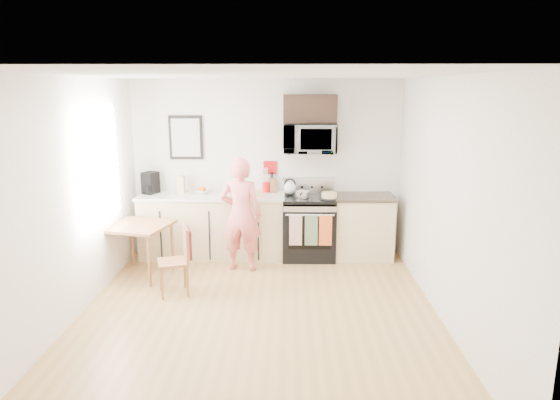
{
  "coord_description": "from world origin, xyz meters",
  "views": [
    {
      "loc": [
        0.33,
        -5.12,
        2.47
      ],
      "look_at": [
        0.22,
        1.0,
        1.09
      ],
      "focal_mm": 32.0,
      "sensor_mm": 36.0,
      "label": 1
    }
  ],
  "objects_px": {
    "chair": "(182,251)",
    "microwave": "(310,138)",
    "dining_table": "(139,231)",
    "person": "(241,215)",
    "range": "(309,229)",
    "cake": "(329,196)"
  },
  "relations": [
    {
      "from": "range",
      "to": "dining_table",
      "type": "height_order",
      "value": "range"
    },
    {
      "from": "microwave",
      "to": "cake",
      "type": "xyz_separation_m",
      "value": [
        0.28,
        -0.24,
        -0.79
      ]
    },
    {
      "from": "microwave",
      "to": "range",
      "type": "bearing_deg",
      "value": -89.94
    },
    {
      "from": "range",
      "to": "dining_table",
      "type": "distance_m",
      "value": 2.42
    },
    {
      "from": "range",
      "to": "cake",
      "type": "xyz_separation_m",
      "value": [
        0.28,
        -0.14,
        0.53
      ]
    },
    {
      "from": "microwave",
      "to": "cake",
      "type": "bearing_deg",
      "value": -41.13
    },
    {
      "from": "range",
      "to": "cake",
      "type": "relative_size",
      "value": 4.23
    },
    {
      "from": "chair",
      "to": "cake",
      "type": "xyz_separation_m",
      "value": [
        1.87,
        1.22,
        0.43
      ]
    },
    {
      "from": "person",
      "to": "range",
      "type": "bearing_deg",
      "value": -143.98
    },
    {
      "from": "person",
      "to": "cake",
      "type": "xyz_separation_m",
      "value": [
        1.23,
        0.39,
        0.18
      ]
    },
    {
      "from": "microwave",
      "to": "person",
      "type": "xyz_separation_m",
      "value": [
        -0.95,
        -0.63,
        -0.98
      ]
    },
    {
      "from": "range",
      "to": "person",
      "type": "xyz_separation_m",
      "value": [
        -0.95,
        -0.53,
        0.35
      ]
    },
    {
      "from": "chair",
      "to": "microwave",
      "type": "bearing_deg",
      "value": 24.38
    },
    {
      "from": "microwave",
      "to": "dining_table",
      "type": "relative_size",
      "value": 0.95
    },
    {
      "from": "microwave",
      "to": "dining_table",
      "type": "distance_m",
      "value": 2.7
    },
    {
      "from": "chair",
      "to": "range",
      "type": "bearing_deg",
      "value": 22.27
    },
    {
      "from": "range",
      "to": "microwave",
      "type": "bearing_deg",
      "value": 90.06
    },
    {
      "from": "dining_table",
      "to": "chair",
      "type": "relative_size",
      "value": 0.96
    },
    {
      "from": "person",
      "to": "chair",
      "type": "bearing_deg",
      "value": 59.56
    },
    {
      "from": "range",
      "to": "chair",
      "type": "distance_m",
      "value": 2.09
    },
    {
      "from": "range",
      "to": "person",
      "type": "relative_size",
      "value": 0.74
    },
    {
      "from": "range",
      "to": "microwave",
      "type": "distance_m",
      "value": 1.33
    }
  ]
}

